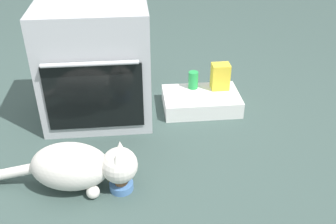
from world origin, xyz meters
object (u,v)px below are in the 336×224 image
object	(u,v)px
food_bowl	(121,185)
cat	(79,166)
oven	(96,64)
pantry_cabinet	(201,101)
soda_can	(193,80)
snack_bag	(220,77)

from	to	relation	value
food_bowl	cat	distance (m)	0.23
oven	pantry_cabinet	size ratio (longest dim) A/B	1.46
soda_can	cat	bearing A→B (deg)	-130.75
food_bowl	soda_can	bearing A→B (deg)	59.45
food_bowl	pantry_cabinet	bearing A→B (deg)	54.13
oven	snack_bag	bearing A→B (deg)	6.26
oven	food_bowl	distance (m)	0.82
snack_bag	pantry_cabinet	bearing A→B (deg)	-153.01
cat	snack_bag	world-z (taller)	snack_bag
food_bowl	snack_bag	bearing A→B (deg)	50.33
food_bowl	soda_can	xyz separation A→B (m)	(0.50, 0.84, 0.14)
pantry_cabinet	food_bowl	xyz separation A→B (m)	(-0.54, -0.75, -0.03)
soda_can	pantry_cabinet	bearing A→B (deg)	-65.37
oven	food_bowl	bearing A→B (deg)	-79.25
oven	snack_bag	xyz separation A→B (m)	(0.81, 0.09, -0.17)
pantry_cabinet	food_bowl	bearing A→B (deg)	-125.87
pantry_cabinet	cat	size ratio (longest dim) A/B	0.61
pantry_cabinet	soda_can	size ratio (longest dim) A/B	4.24
food_bowl	cat	size ratio (longest dim) A/B	0.15
soda_can	snack_bag	bearing A→B (deg)	-7.82
food_bowl	cat	bearing A→B (deg)	171.05
food_bowl	soda_can	world-z (taller)	soda_can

